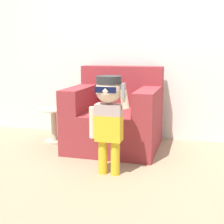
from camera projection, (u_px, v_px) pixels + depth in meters
name	position (u px, v px, depth m)	size (l,w,h in m)	color
ground_plane	(129.00, 155.00, 3.46)	(10.00, 10.00, 0.00)	#998466
wall_back	(144.00, 38.00, 3.98)	(10.00, 0.05, 2.60)	silver
armchair	(115.00, 118.00, 3.71)	(1.02, 0.95, 0.95)	maroon
person_child	(109.00, 110.00, 2.82)	(0.38, 0.28, 0.92)	gold
side_table	(54.00, 122.00, 3.93)	(0.40, 0.40, 0.43)	beige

